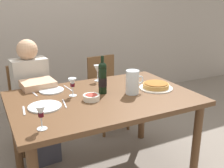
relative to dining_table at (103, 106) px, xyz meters
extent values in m
cube|color=#A3998E|center=(0.00, 1.91, 0.73)|extent=(8.00, 0.10, 2.80)
cube|color=brown|center=(0.00, 0.00, 0.07)|extent=(1.50, 1.00, 0.04)
cylinder|color=brown|center=(0.67, -0.42, -0.31)|extent=(0.07, 0.07, 0.72)
cylinder|color=brown|center=(-0.67, 0.42, -0.31)|extent=(0.07, 0.07, 0.72)
cylinder|color=brown|center=(0.67, 0.42, -0.31)|extent=(0.07, 0.07, 0.72)
cylinder|color=black|center=(0.03, 0.07, 0.20)|extent=(0.07, 0.07, 0.22)
sphere|color=black|center=(0.03, 0.07, 0.33)|extent=(0.07, 0.07, 0.07)
cylinder|color=black|center=(0.03, 0.07, 0.38)|extent=(0.03, 0.03, 0.08)
cylinder|color=black|center=(0.03, 0.07, 0.19)|extent=(0.07, 0.07, 0.08)
cylinder|color=silver|center=(0.25, -0.05, 0.19)|extent=(0.11, 0.11, 0.20)
cylinder|color=silver|center=(0.25, -0.05, 0.16)|extent=(0.10, 0.10, 0.12)
torus|color=silver|center=(0.32, -0.05, 0.20)|extent=(0.07, 0.01, 0.07)
cylinder|color=white|center=(0.50, -0.04, 0.10)|extent=(0.30, 0.30, 0.01)
cylinder|color=#C18E47|center=(0.50, -0.04, 0.12)|extent=(0.23, 0.23, 0.03)
ellipsoid|color=#9E6028|center=(0.50, -0.04, 0.14)|extent=(0.21, 0.21, 0.02)
cylinder|color=silver|center=(-0.12, -0.04, 0.11)|extent=(0.13, 0.13, 0.04)
ellipsoid|color=#B2382D|center=(-0.12, -0.04, 0.13)|extent=(0.11, 0.11, 0.03)
cylinder|color=silver|center=(0.13, 0.41, 0.09)|extent=(0.06, 0.06, 0.00)
cylinder|color=silver|center=(0.13, 0.41, 0.13)|extent=(0.01, 0.01, 0.08)
cone|color=silver|center=(0.13, 0.41, 0.21)|extent=(0.07, 0.07, 0.08)
cylinder|color=silver|center=(-0.22, 0.12, 0.09)|extent=(0.06, 0.06, 0.00)
cylinder|color=silver|center=(-0.22, 0.12, 0.13)|extent=(0.01, 0.01, 0.07)
cone|color=silver|center=(-0.22, 0.12, 0.21)|extent=(0.07, 0.07, 0.07)
cylinder|color=#470A14|center=(-0.22, 0.12, 0.19)|extent=(0.04, 0.04, 0.03)
cylinder|color=silver|center=(-0.58, -0.35, 0.09)|extent=(0.06, 0.06, 0.00)
cylinder|color=silver|center=(-0.58, -0.35, 0.13)|extent=(0.01, 0.01, 0.08)
cone|color=silver|center=(-0.58, -0.35, 0.21)|extent=(0.06, 0.06, 0.07)
cylinder|color=#470A14|center=(-0.58, -0.35, 0.19)|extent=(0.03, 0.03, 0.03)
cylinder|color=silver|center=(-0.49, -0.02, 0.10)|extent=(0.25, 0.25, 0.01)
cylinder|color=silver|center=(-0.35, 0.32, 0.10)|extent=(0.21, 0.21, 0.01)
cube|color=silver|center=(-0.64, -0.02, 0.09)|extent=(0.03, 0.16, 0.00)
cube|color=silver|center=(-0.34, -0.02, 0.09)|extent=(0.04, 0.18, 0.00)
cube|color=silver|center=(-0.20, 0.32, 0.09)|extent=(0.03, 0.18, 0.00)
cube|color=silver|center=(-0.50, 0.32, 0.09)|extent=(0.03, 0.16, 0.00)
cube|color=brown|center=(-0.45, 0.79, -0.21)|extent=(0.43, 0.43, 0.02)
cube|color=brown|center=(-0.46, 0.98, 0.00)|extent=(0.36, 0.06, 0.40)
cylinder|color=brown|center=(-0.61, 0.61, -0.44)|extent=(0.04, 0.04, 0.45)
cylinder|color=brown|center=(-0.27, 0.64, -0.44)|extent=(0.04, 0.04, 0.45)
cylinder|color=brown|center=(-0.63, 0.95, -0.44)|extent=(0.04, 0.04, 0.45)
cylinder|color=brown|center=(-0.29, 0.98, -0.44)|extent=(0.04, 0.04, 0.45)
cube|color=#B7B2A8|center=(-0.45, 0.75, 0.05)|extent=(0.35, 0.23, 0.50)
sphere|color=tan|center=(-0.45, 0.75, 0.39)|extent=(0.20, 0.20, 0.20)
cube|color=#33333D|center=(-0.44, 0.57, -0.20)|extent=(0.33, 0.40, 0.14)
cube|color=#33333D|center=(-0.42, 0.42, -0.47)|extent=(0.28, 0.14, 0.40)
cube|color=tan|center=(-0.43, 0.48, 0.12)|extent=(0.31, 0.26, 0.06)
cube|color=brown|center=(0.45, 0.81, -0.21)|extent=(0.43, 0.43, 0.02)
cube|color=brown|center=(0.43, 0.99, 0.00)|extent=(0.36, 0.06, 0.40)
cylinder|color=brown|center=(0.30, 0.62, -0.44)|extent=(0.04, 0.04, 0.45)
cylinder|color=brown|center=(0.63, 0.65, -0.44)|extent=(0.04, 0.04, 0.45)
cylinder|color=brown|center=(0.27, 0.96, -0.44)|extent=(0.04, 0.04, 0.45)
cylinder|color=brown|center=(0.60, 0.99, -0.44)|extent=(0.04, 0.04, 0.45)
camera|label=1|loc=(-0.86, -1.86, 0.86)|focal=42.50mm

